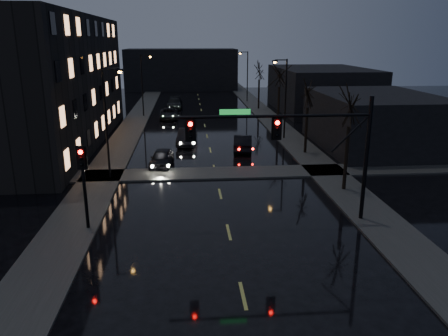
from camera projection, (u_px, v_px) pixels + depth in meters
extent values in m
plane|color=black|center=(250.00, 327.00, 15.50)|extent=(160.00, 160.00, 0.00)
cube|color=#2D2D2B|center=(129.00, 131.00, 48.24)|extent=(3.00, 140.00, 0.12)
cube|color=#2D2D2B|center=(280.00, 129.00, 49.62)|extent=(3.00, 140.00, 0.12)
cube|color=#2D2D2B|center=(216.00, 173.00, 33.16)|extent=(40.00, 3.00, 0.12)
cube|color=black|center=(33.00, 82.00, 41.13)|extent=(12.00, 30.00, 12.00)
cube|color=black|center=(375.00, 121.00, 40.90)|extent=(10.00, 14.00, 5.00)
cube|color=black|center=(321.00, 89.00, 61.91)|extent=(12.00, 18.00, 6.00)
cube|color=black|center=(181.00, 69.00, 88.66)|extent=(22.00, 10.00, 8.00)
cylinder|color=black|center=(366.00, 160.00, 23.73)|extent=(0.22, 0.22, 7.00)
cylinder|color=black|center=(268.00, 116.00, 22.57)|extent=(11.00, 0.16, 0.16)
cylinder|color=black|center=(350.00, 134.00, 23.22)|extent=(2.05, 0.10, 2.05)
cube|color=#0C591E|center=(235.00, 112.00, 22.36)|extent=(1.60, 0.04, 0.28)
cube|color=black|center=(190.00, 130.00, 22.43)|extent=(0.35, 0.28, 1.05)
sphere|color=#FF0705|center=(190.00, 124.00, 22.19)|extent=(0.22, 0.22, 0.22)
cube|color=black|center=(277.00, 128.00, 22.80)|extent=(0.35, 0.28, 1.05)
sphere|color=#FF0705|center=(278.00, 123.00, 22.55)|extent=(0.22, 0.22, 0.22)
cylinder|color=black|center=(85.00, 191.00, 22.87)|extent=(0.18, 0.18, 4.40)
cube|color=black|center=(82.00, 158.00, 22.36)|extent=(0.35, 0.28, 1.05)
sphere|color=#FF0705|center=(80.00, 152.00, 22.11)|extent=(0.22, 0.22, 0.22)
cylinder|color=black|center=(346.00, 159.00, 28.94)|extent=(0.24, 0.24, 4.40)
cylinder|color=black|center=(306.00, 131.00, 38.54)|extent=(0.24, 0.24, 4.12)
cylinder|color=black|center=(278.00, 107.00, 49.93)|extent=(0.24, 0.24, 4.68)
cylinder|color=black|center=(259.00, 94.00, 63.36)|extent=(0.24, 0.24, 4.29)
cylinder|color=black|center=(106.00, 125.00, 30.94)|extent=(0.16, 0.16, 8.00)
cylinder|color=black|center=(111.00, 69.00, 29.88)|extent=(1.20, 0.10, 0.10)
cube|color=black|center=(120.00, 70.00, 29.96)|extent=(0.50, 0.25, 0.15)
sphere|color=#FF9F32|center=(120.00, 72.00, 29.99)|extent=(0.28, 0.28, 0.28)
cylinder|color=black|center=(142.00, 86.00, 56.74)|extent=(0.16, 0.16, 8.00)
cylinder|color=black|center=(145.00, 55.00, 55.68)|extent=(1.20, 0.10, 0.10)
cube|color=black|center=(150.00, 56.00, 55.76)|extent=(0.50, 0.25, 0.15)
sphere|color=#FF9F32|center=(150.00, 57.00, 55.79)|extent=(0.28, 0.28, 0.28)
cylinder|color=black|center=(285.00, 100.00, 43.67)|extent=(0.16, 0.16, 8.00)
cylinder|color=black|center=(281.00, 60.00, 42.52)|extent=(1.20, 0.10, 0.10)
cube|color=black|center=(275.00, 61.00, 42.50)|extent=(0.50, 0.25, 0.15)
sphere|color=#FF9F32|center=(275.00, 62.00, 42.53)|extent=(0.28, 0.28, 0.28)
cylinder|color=black|center=(247.00, 77.00, 70.43)|extent=(0.16, 0.16, 8.00)
cylinder|color=black|center=(244.00, 52.00, 69.28)|extent=(1.20, 0.10, 0.10)
cube|color=black|center=(240.00, 53.00, 69.26)|extent=(0.50, 0.25, 0.15)
sphere|color=#FF9F32|center=(240.00, 53.00, 69.28)|extent=(0.28, 0.28, 0.28)
imported|color=black|center=(162.00, 158.00, 34.96)|extent=(2.10, 4.20, 1.37)
imported|color=black|center=(187.00, 137.00, 42.22)|extent=(2.12, 4.80, 1.53)
imported|color=black|center=(169.00, 113.00, 56.00)|extent=(2.35, 4.98, 1.38)
imported|color=black|center=(175.00, 103.00, 64.38)|extent=(2.33, 5.45, 1.56)
imported|color=black|center=(243.00, 143.00, 39.86)|extent=(2.17, 4.74, 1.51)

